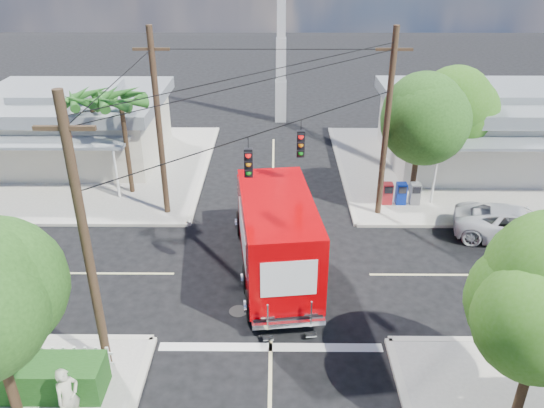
{
  "coord_description": "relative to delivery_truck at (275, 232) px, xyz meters",
  "views": [
    {
      "loc": [
        0.15,
        -17.96,
        12.36
      ],
      "look_at": [
        0.0,
        2.0,
        2.2
      ],
      "focal_mm": 35.0,
      "sensor_mm": 36.0,
      "label": 1
    }
  ],
  "objects": [
    {
      "name": "vending_boxes",
      "position": [
        6.36,
        6.01,
        -1.17
      ],
      "size": [
        1.9,
        0.5,
        1.1
      ],
      "color": "maroon",
      "rests_on": "sidewalk_ne"
    },
    {
      "name": "tree_ne_back",
      "position": [
        9.67,
        8.76,
        2.32
      ],
      "size": [
        3.77,
        3.66,
        5.82
      ],
      "color": "#422D1C",
      "rests_on": "sidewalk_ne"
    },
    {
      "name": "road_markings",
      "position": [
        -0.14,
        -1.67,
        -1.86
      ],
      "size": [
        32.0,
        32.0,
        0.01
      ],
      "color": "beige",
      "rests_on": "ground"
    },
    {
      "name": "ground",
      "position": [
        -0.14,
        -0.19,
        -1.86
      ],
      "size": [
        120.0,
        120.0,
        0.0
      ],
      "primitive_type": "plane",
      "color": "black",
      "rests_on": "ground"
    },
    {
      "name": "palm_nw_back",
      "position": [
        -9.64,
        8.81,
        2.81
      ],
      "size": [
        3.01,
        3.08,
        5.19
      ],
      "color": "#422D1C",
      "rests_on": "sidewalk_nw"
    },
    {
      "name": "palm_nw_front",
      "position": [
        -7.64,
        7.31,
        3.18
      ],
      "size": [
        3.01,
        3.08,
        5.59
      ],
      "color": "#422D1C",
      "rests_on": "sidewalk_nw"
    },
    {
      "name": "hedge_sw",
      "position": [
        -8.14,
        -6.59,
        -1.17
      ],
      "size": [
        6.2,
        1.2,
        1.1
      ],
      "primitive_type": "cube",
      "color": "#174110",
      "rests_on": "sidewalk_sw"
    },
    {
      "name": "radio_tower",
      "position": [
        0.36,
        19.81,
        3.78
      ],
      "size": [
        0.8,
        0.8,
        17.0
      ],
      "color": "silver",
      "rests_on": "ground"
    },
    {
      "name": "utility_poles",
      "position": [
        -1.72,
        1.41,
        2.81
      ],
      "size": [
        12.0,
        10.68,
        9.0
      ],
      "color": "#473321",
      "rests_on": "ground"
    },
    {
      "name": "tree_ne_front",
      "position": [
        7.07,
        6.56,
        2.9
      ],
      "size": [
        4.21,
        4.14,
        6.66
      ],
      "color": "#422D1C",
      "rests_on": "sidewalk_ne"
    },
    {
      "name": "picket_fence",
      "position": [
        -7.94,
        -5.79,
        -1.18
      ],
      "size": [
        5.94,
        0.06,
        1.0
      ],
      "color": "silver",
      "rests_on": "sidewalk_sw"
    },
    {
      "name": "parked_car",
      "position": [
        10.84,
        2.6,
        -1.1
      ],
      "size": [
        5.97,
        4.04,
        1.52
      ],
      "primitive_type": "imported",
      "rotation": [
        0.0,
        0.0,
        1.27
      ],
      "color": "silver",
      "rests_on": "ground"
    },
    {
      "name": "sidewalk_ne",
      "position": [
        10.74,
        10.69,
        -1.79
      ],
      "size": [
        14.12,
        14.12,
        0.14
      ],
      "color": "#A19C91",
      "rests_on": "ground"
    },
    {
      "name": "delivery_truck",
      "position": [
        0.0,
        0.0,
        0.0
      ],
      "size": [
        3.59,
        8.7,
        3.66
      ],
      "color": "black",
      "rests_on": "ground"
    },
    {
      "name": "sidewalk_nw",
      "position": [
        -11.02,
        10.69,
        -1.79
      ],
      "size": [
        14.12,
        14.12,
        0.14
      ],
      "color": "#A19C91",
      "rests_on": "ground"
    },
    {
      "name": "building_nw",
      "position": [
        -12.14,
        12.27,
        0.36
      ],
      "size": [
        10.8,
        10.2,
        4.3
      ],
      "color": "beige",
      "rests_on": "sidewalk_nw"
    },
    {
      "name": "building_ne",
      "position": [
        12.36,
        11.77,
        0.46
      ],
      "size": [
        11.8,
        10.2,
        4.5
      ],
      "color": "beige",
      "rests_on": "sidewalk_ne"
    },
    {
      "name": "pedestrian",
      "position": [
        -5.64,
        -7.71,
        -0.76
      ],
      "size": [
        0.77,
        0.84,
        1.92
      ],
      "primitive_type": "imported",
      "rotation": [
        0.0,
        0.0,
        0.99
      ],
      "color": "beige",
      "rests_on": "sidewalk_sw"
    }
  ]
}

